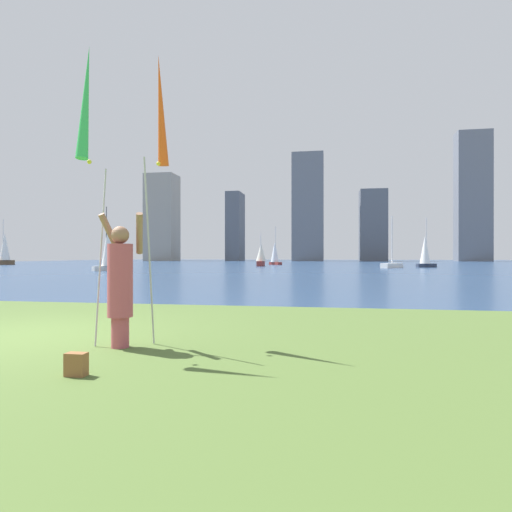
{
  "coord_description": "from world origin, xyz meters",
  "views": [
    {
      "loc": [
        4.73,
        -6.04,
        1.26
      ],
      "look_at": [
        2.29,
        8.35,
        1.24
      ],
      "focal_mm": 30.07,
      "sensor_mm": 36.0,
      "label": 1
    }
  ],
  "objects_px": {
    "sailboat_5": "(4,250)",
    "sailboat_7": "(261,255)",
    "kite_flag_left": "(86,107)",
    "sailboat_0": "(392,265)",
    "bag": "(76,364)",
    "person": "(120,281)",
    "sailboat_8": "(425,251)",
    "sailboat_2": "(275,253)",
    "kite_flag_right": "(161,116)",
    "sailboat_4": "(108,247)"
  },
  "relations": [
    {
      "from": "sailboat_5",
      "to": "sailboat_7",
      "type": "bearing_deg",
      "value": -1.86
    },
    {
      "from": "kite_flag_left",
      "to": "sailboat_0",
      "type": "height_order",
      "value": "sailboat_0"
    },
    {
      "from": "bag",
      "to": "sailboat_5",
      "type": "bearing_deg",
      "value": 130.7
    },
    {
      "from": "sailboat_0",
      "to": "sailboat_7",
      "type": "distance_m",
      "value": 15.18
    },
    {
      "from": "person",
      "to": "sailboat_5",
      "type": "xyz_separation_m",
      "value": [
        -40.25,
        45.67,
        1.14
      ]
    },
    {
      "from": "person",
      "to": "sailboat_8",
      "type": "distance_m",
      "value": 43.75
    },
    {
      "from": "sailboat_8",
      "to": "sailboat_7",
      "type": "bearing_deg",
      "value": 171.39
    },
    {
      "from": "person",
      "to": "sailboat_2",
      "type": "relative_size",
      "value": 0.36
    },
    {
      "from": "kite_flag_right",
      "to": "sailboat_8",
      "type": "xyz_separation_m",
      "value": [
        12.45,
        41.29,
        -1.65
      ]
    },
    {
      "from": "bag",
      "to": "kite_flag_right",
      "type": "bearing_deg",
      "value": 85.48
    },
    {
      "from": "person",
      "to": "kite_flag_right",
      "type": "relative_size",
      "value": 0.44
    },
    {
      "from": "sailboat_0",
      "to": "sailboat_8",
      "type": "xyz_separation_m",
      "value": [
        3.73,
        2.64,
        1.35
      ]
    },
    {
      "from": "sailboat_5",
      "to": "sailboat_7",
      "type": "relative_size",
      "value": 1.55
    },
    {
      "from": "kite_flag_left",
      "to": "bag",
      "type": "bearing_deg",
      "value": -63.11
    },
    {
      "from": "kite_flag_left",
      "to": "sailboat_4",
      "type": "bearing_deg",
      "value": 118.19
    },
    {
      "from": "sailboat_2",
      "to": "sailboat_4",
      "type": "distance_m",
      "value": 27.22
    },
    {
      "from": "kite_flag_left",
      "to": "sailboat_7",
      "type": "xyz_separation_m",
      "value": [
        -4.72,
        44.77,
        -1.91
      ]
    },
    {
      "from": "sailboat_7",
      "to": "sailboat_5",
      "type": "bearing_deg",
      "value": 178.14
    },
    {
      "from": "kite_flag_right",
      "to": "bag",
      "type": "bearing_deg",
      "value": -94.52
    },
    {
      "from": "kite_flag_left",
      "to": "sailboat_5",
      "type": "height_order",
      "value": "sailboat_5"
    },
    {
      "from": "kite_flag_left",
      "to": "sailboat_7",
      "type": "bearing_deg",
      "value": 96.02
    },
    {
      "from": "sailboat_0",
      "to": "kite_flag_left",
      "type": "bearing_deg",
      "value": -103.48
    },
    {
      "from": "kite_flag_right",
      "to": "sailboat_7",
      "type": "bearing_deg",
      "value": 97.06
    },
    {
      "from": "person",
      "to": "bag",
      "type": "xyz_separation_m",
      "value": [
        0.21,
        -1.38,
        -0.79
      ]
    },
    {
      "from": "person",
      "to": "sailboat_7",
      "type": "bearing_deg",
      "value": 81.59
    },
    {
      "from": "sailboat_0",
      "to": "sailboat_2",
      "type": "height_order",
      "value": "sailboat_0"
    },
    {
      "from": "bag",
      "to": "sailboat_2",
      "type": "bearing_deg",
      "value": 94.9
    },
    {
      "from": "sailboat_8",
      "to": "sailboat_4",
      "type": "bearing_deg",
      "value": -151.89
    },
    {
      "from": "kite_flag_left",
      "to": "sailboat_4",
      "type": "relative_size",
      "value": 0.78
    },
    {
      "from": "sailboat_0",
      "to": "sailboat_7",
      "type": "xyz_separation_m",
      "value": [
        -14.17,
        5.35,
        0.99
      ]
    },
    {
      "from": "kite_flag_right",
      "to": "sailboat_5",
      "type": "xyz_separation_m",
      "value": [
        -40.62,
        45.14,
        -1.27
      ]
    },
    {
      "from": "person",
      "to": "sailboat_8",
      "type": "height_order",
      "value": "sailboat_8"
    },
    {
      "from": "sailboat_7",
      "to": "kite_flag_left",
      "type": "bearing_deg",
      "value": -83.98
    },
    {
      "from": "bag",
      "to": "sailboat_5",
      "type": "height_order",
      "value": "sailboat_5"
    },
    {
      "from": "kite_flag_right",
      "to": "sailboat_2",
      "type": "xyz_separation_m",
      "value": [
        -4.73,
        51.52,
        -1.8
      ]
    },
    {
      "from": "person",
      "to": "sailboat_7",
      "type": "height_order",
      "value": "sailboat_7"
    },
    {
      "from": "person",
      "to": "sailboat_0",
      "type": "height_order",
      "value": "sailboat_0"
    },
    {
      "from": "kite_flag_left",
      "to": "kite_flag_right",
      "type": "bearing_deg",
      "value": 46.77
    },
    {
      "from": "sailboat_0",
      "to": "kite_flag_right",
      "type": "bearing_deg",
      "value": -102.72
    },
    {
      "from": "sailboat_0",
      "to": "sailboat_4",
      "type": "relative_size",
      "value": 1.0
    },
    {
      "from": "bag",
      "to": "sailboat_4",
      "type": "height_order",
      "value": "sailboat_4"
    },
    {
      "from": "sailboat_7",
      "to": "sailboat_8",
      "type": "xyz_separation_m",
      "value": [
        17.9,
        -2.71,
        0.36
      ]
    },
    {
      "from": "bag",
      "to": "sailboat_4",
      "type": "distance_m",
      "value": 32.22
    },
    {
      "from": "sailboat_0",
      "to": "sailboat_4",
      "type": "height_order",
      "value": "sailboat_4"
    },
    {
      "from": "kite_flag_left",
      "to": "kite_flag_right",
      "type": "height_order",
      "value": "kite_flag_right"
    },
    {
      "from": "sailboat_0",
      "to": "person",
      "type": "bearing_deg",
      "value": -103.06
    },
    {
      "from": "person",
      "to": "sailboat_4",
      "type": "height_order",
      "value": "sailboat_4"
    },
    {
      "from": "person",
      "to": "sailboat_2",
      "type": "bearing_deg",
      "value": 79.88
    },
    {
      "from": "person",
      "to": "sailboat_2",
      "type": "xyz_separation_m",
      "value": [
        -4.37,
        52.06,
        0.61
      ]
    },
    {
      "from": "person",
      "to": "kite_flag_left",
      "type": "relative_size",
      "value": 0.45
    }
  ]
}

